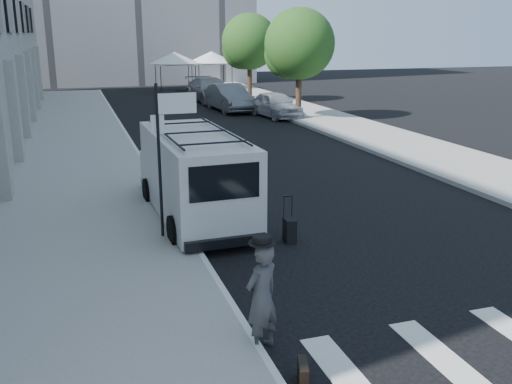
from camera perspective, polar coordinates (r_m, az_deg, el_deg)
ground at (r=11.34m, az=6.62°, el=-8.95°), size 120.00×120.00×0.00m
sidewalk_left at (r=25.76m, az=-17.43°, el=4.58°), size 4.50×48.00×0.15m
sidewalk_right at (r=32.58m, az=6.53°, el=7.38°), size 4.00×56.00×0.15m
sign_pole at (r=12.87m, az=-8.75°, el=6.31°), size 1.03×0.07×3.50m
tree_near at (r=31.81m, az=4.09°, el=14.30°), size 3.80×3.83×6.03m
tree_far at (r=40.30m, az=-0.85°, el=14.61°), size 3.80×3.83×6.03m
tent_left at (r=48.12m, az=-8.15°, el=13.12°), size 4.00×4.00×3.20m
tent_right at (r=49.27m, az=-4.49°, el=13.28°), size 4.00×4.00×3.20m
businessman at (r=8.70m, az=0.57°, el=-10.52°), size 0.75×0.66×1.73m
briefcase at (r=8.26m, az=4.72°, el=-17.67°), size 0.24×0.46×0.34m
suitcase at (r=13.26m, az=3.39°, el=-3.83°), size 0.27×0.40×1.08m
cargo_van at (r=14.84m, az=-6.26°, el=1.76°), size 2.24×5.99×2.24m
parked_car_a at (r=33.03m, az=1.97°, el=8.74°), size 2.28×4.50×1.47m
parked_car_b at (r=35.77m, az=-2.70°, el=9.41°), size 2.10×5.13×1.65m
parked_car_c at (r=40.67m, az=-4.63°, el=10.14°), size 2.75×5.91×1.67m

